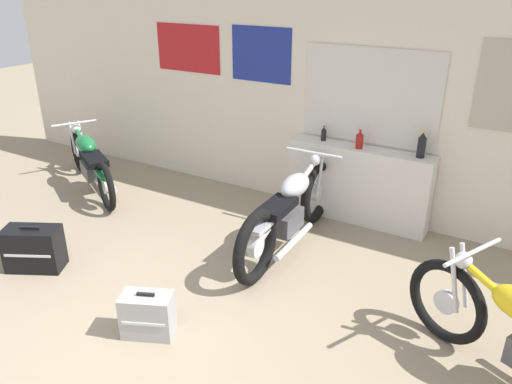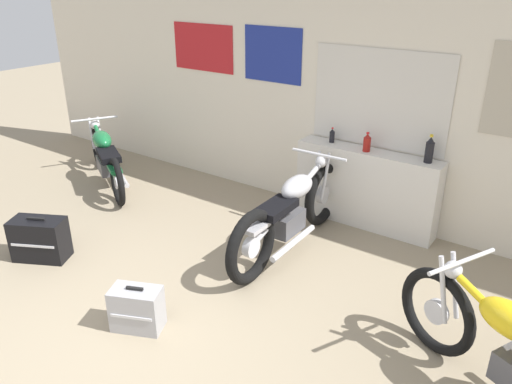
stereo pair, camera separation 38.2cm
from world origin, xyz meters
TOP-DOWN VIEW (x-y plane):
  - ground_plane at (0.00, 0.00)m, footprint 24.00×24.00m
  - wall_back at (0.02, 3.43)m, footprint 10.00×0.07m
  - sill_counter at (0.66, 3.25)m, footprint 1.63×0.28m
  - bottle_leftmost at (0.19, 3.28)m, footprint 0.06×0.06m
  - bottle_left_center at (0.64, 3.22)m, footprint 0.08×0.08m
  - bottle_center at (1.29, 3.26)m, footprint 0.09×0.09m
  - motorcycle_green at (-2.69, 2.34)m, footprint 1.90×1.14m
  - motorcycle_silver at (0.28, 2.27)m, footprint 0.64×2.14m
  - hard_case_silver at (-0.07, 0.48)m, footprint 0.46×0.37m
  - hard_case_black at (-1.68, 0.66)m, footprint 0.59×0.48m

SIDE VIEW (x-z plane):
  - ground_plane at x=0.00m, z-range 0.00..0.00m
  - hard_case_silver at x=-0.07m, z-range -0.01..0.38m
  - hard_case_black at x=-1.68m, z-range -0.01..0.45m
  - motorcycle_green at x=-2.69m, z-range 0.01..0.78m
  - motorcycle_silver at x=0.28m, z-range -0.02..0.88m
  - sill_counter at x=0.66m, z-range 0.00..0.89m
  - bottle_leftmost at x=0.19m, z-range 0.88..1.05m
  - bottle_left_center at x=0.64m, z-range 0.88..1.09m
  - bottle_center at x=1.29m, z-range 0.87..1.17m
  - wall_back at x=0.02m, z-range 0.00..2.80m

